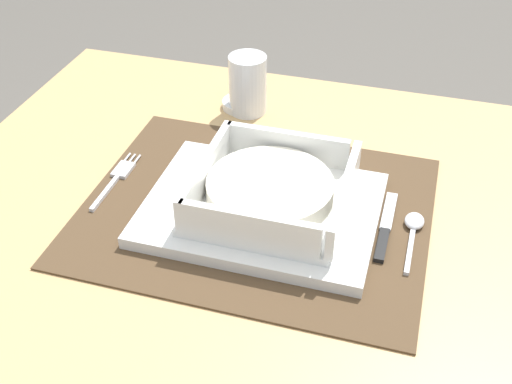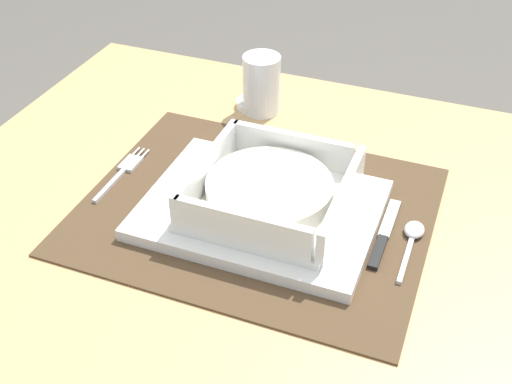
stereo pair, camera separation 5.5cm
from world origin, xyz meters
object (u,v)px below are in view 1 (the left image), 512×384
spoon (414,227)px  butter_knife (385,230)px  fork (118,176)px  dining_table (272,269)px  condiment_saucer (242,102)px  drinking_glass (248,87)px  porridge_bowl (273,192)px

spoon → butter_knife: spoon is taller
fork → butter_knife: size_ratio=0.99×
fork → dining_table: bearing=-2.0°
condiment_saucer → spoon: bearing=-38.3°
dining_table → condiment_saucer: 0.28m
dining_table → drinking_glass: 0.29m
spoon → condiment_saucer: size_ratio=1.77×
fork → spoon: 0.39m
butter_knife → drinking_glass: bearing=135.3°
porridge_bowl → butter_knife: bearing=2.2°
fork → drinking_glass: bearing=60.0°
condiment_saucer → porridge_bowl: bearing=-64.5°
spoon → drinking_glass: 0.36m
spoon → condiment_saucer: (-0.29, 0.23, 0.00)m
butter_knife → porridge_bowl: bearing=-178.6°
porridge_bowl → fork: bearing=175.9°
fork → butter_knife: bearing=-4.6°
porridge_bowl → drinking_glass: 0.26m
dining_table → drinking_glass: bearing=114.6°
fork → condiment_saucer: bearing=63.3°
spoon → porridge_bowl: bearing=-171.0°
condiment_saucer → drinking_glass: bearing=-30.7°
porridge_bowl → condiment_saucer: (-0.12, 0.25, -0.03)m
fork → drinking_glass: 0.26m
dining_table → butter_knife: butter_knife is taller
drinking_glass → condiment_saucer: 0.03m
porridge_bowl → drinking_glass: (-0.11, 0.24, 0.00)m
spoon → condiment_saucer: condiment_saucer is taller
porridge_bowl → condiment_saucer: bearing=115.5°
spoon → butter_knife: 0.04m
porridge_bowl → fork: 0.22m
fork → spoon: size_ratio=1.20×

